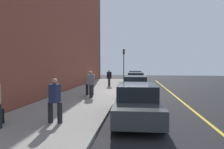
% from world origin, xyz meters
% --- Properties ---
extents(ground_plane, '(56.00, 56.00, 0.00)m').
position_xyz_m(ground_plane, '(0.00, 0.00, 0.00)').
color(ground_plane, black).
extents(sidewalk, '(28.00, 4.60, 0.15)m').
position_xyz_m(sidewalk, '(0.00, -3.30, 0.07)').
color(sidewalk, gray).
rests_on(sidewalk, ground).
extents(building_facade, '(32.00, 0.80, 15.00)m').
position_xyz_m(building_facade, '(0.00, -6.05, 7.50)').
color(building_facade, brown).
rests_on(building_facade, ground).
extents(lane_stripe_centre, '(28.00, 0.14, 0.01)m').
position_xyz_m(lane_stripe_centre, '(0.00, 3.20, 0.00)').
color(lane_stripe_centre, gold).
rests_on(lane_stripe_centre, ground).
extents(snow_bank_curb, '(6.71, 0.56, 0.22)m').
position_xyz_m(snow_bank_curb, '(1.77, -0.70, 0.11)').
color(snow_bank_curb, white).
rests_on(snow_bank_curb, ground).
extents(parked_car_green, '(4.53, 1.98, 1.51)m').
position_xyz_m(parked_car_green, '(-10.65, 0.19, 0.76)').
color(parked_car_green, black).
rests_on(parked_car_green, ground).
extents(parked_car_maroon, '(4.69, 1.91, 1.51)m').
position_xyz_m(parked_car_maroon, '(-5.12, 0.24, 0.76)').
color(parked_car_maroon, black).
rests_on(parked_car_maroon, ground).
extents(parked_car_white, '(4.35, 2.01, 1.51)m').
position_xyz_m(parked_car_white, '(1.24, 0.25, 0.76)').
color(parked_car_white, black).
rests_on(parked_car_white, ground).
extents(parked_car_charcoal, '(4.45, 2.01, 1.51)m').
position_xyz_m(parked_car_charcoal, '(7.19, 0.32, 0.76)').
color(parked_car_charcoal, black).
rests_on(parked_car_charcoal, ground).
extents(pedestrian_black_coat, '(0.56, 0.46, 1.70)m').
position_xyz_m(pedestrian_black_coat, '(-3.89, -2.45, 1.06)').
color(pedestrian_black_coat, black).
rests_on(pedestrian_black_coat, sidewalk).
extents(pedestrian_navy_coat, '(0.46, 0.56, 1.69)m').
position_xyz_m(pedestrian_navy_coat, '(8.50, -2.74, 1.05)').
color(pedestrian_navy_coat, black).
rests_on(pedestrian_navy_coat, sidewalk).
extents(pedestrian_grey_coat, '(0.58, 0.50, 1.77)m').
position_xyz_m(pedestrian_grey_coat, '(2.72, -2.74, 1.09)').
color(pedestrian_grey_coat, black).
rests_on(pedestrian_grey_coat, sidewalk).
extents(pedestrian_brown_coat, '(0.54, 0.56, 1.75)m').
position_xyz_m(pedestrian_brown_coat, '(1.81, -3.06, 1.08)').
color(pedestrian_brown_coat, black).
rests_on(pedestrian_brown_coat, sidewalk).
extents(traffic_light_pole, '(0.35, 0.26, 4.41)m').
position_xyz_m(traffic_light_pole, '(-11.91, -1.48, 3.13)').
color(traffic_light_pole, '#2D2D19').
rests_on(traffic_light_pole, sidewalk).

